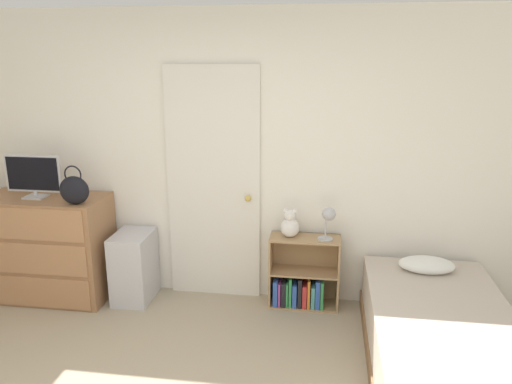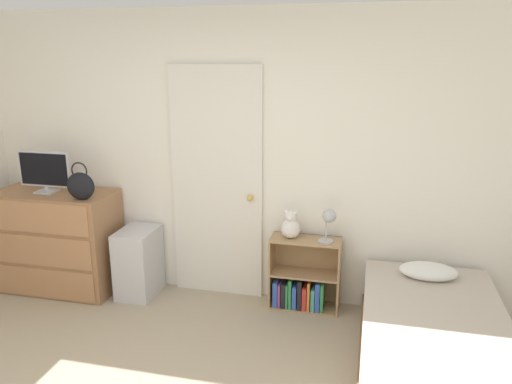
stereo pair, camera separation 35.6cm
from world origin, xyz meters
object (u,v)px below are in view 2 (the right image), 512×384
at_px(tv, 45,171).
at_px(bed, 434,351).
at_px(storage_bin, 139,262).
at_px(bookshelf, 303,283).
at_px(handbag, 81,186).
at_px(teddy_bear, 291,226).
at_px(desk_lamp, 329,219).
at_px(dresser, 58,241).

relative_size(tv, bed, 0.26).
bearing_deg(storage_bin, bookshelf, 3.50).
bearing_deg(handbag, teddy_bear, 9.66).
distance_m(tv, bookshelf, 2.52).
height_order(handbag, teddy_bear, handbag).
height_order(storage_bin, bookshelf, bookshelf).
bearing_deg(storage_bin, bed, -16.32).
xyz_separation_m(tv, bookshelf, (2.34, 0.16, -0.92)).
bearing_deg(bookshelf, bed, -39.35).
distance_m(handbag, desk_lamp, 2.14).
bearing_deg(teddy_bear, bed, -36.36).
distance_m(storage_bin, bookshelf, 1.52).
relative_size(handbag, teddy_bear, 1.32).
height_order(teddy_bear, bed, teddy_bear).
bearing_deg(tv, handbag, -17.72).
bearing_deg(tv, desk_lamp, 2.71).
distance_m(bookshelf, bed, 1.31).
relative_size(teddy_bear, bed, 0.13).
height_order(handbag, bed, handbag).
bearing_deg(desk_lamp, teddy_bear, 172.93).
height_order(handbag, storage_bin, handbag).
distance_m(dresser, desk_lamp, 2.54).
relative_size(tv, teddy_bear, 2.01).
height_order(dresser, handbag, handbag).
relative_size(storage_bin, bookshelf, 0.98).
distance_m(storage_bin, bed, 2.63).
xyz_separation_m(dresser, handbag, (0.40, -0.16, 0.60)).
bearing_deg(bed, bookshelf, 140.65).
xyz_separation_m(handbag, bookshelf, (1.90, 0.30, -0.84)).
xyz_separation_m(tv, bed, (3.36, -0.67, -0.92)).
height_order(tv, bookshelf, tv).
relative_size(dresser, bookshelf, 1.70).
distance_m(handbag, teddy_bear, 1.84).
bearing_deg(bookshelf, storage_bin, -176.50).
relative_size(dresser, tv, 2.15).
relative_size(tv, storage_bin, 0.81).
bearing_deg(bookshelf, dresser, -176.46).
bearing_deg(desk_lamp, dresser, -177.66).
bearing_deg(desk_lamp, storage_bin, -178.25).
height_order(dresser, tv, tv).
xyz_separation_m(teddy_bear, desk_lamp, (0.32, -0.04, 0.10)).
xyz_separation_m(bookshelf, bed, (1.01, -0.83, 0.00)).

